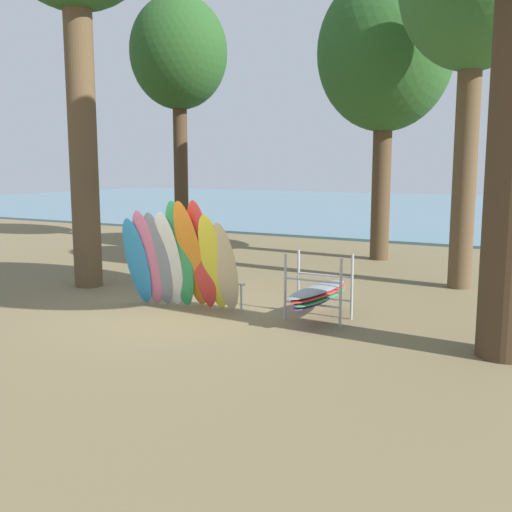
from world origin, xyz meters
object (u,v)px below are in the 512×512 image
at_px(tree_mid_behind, 385,55).
at_px(leaning_board_pile, 180,260).
at_px(tree_far_right_back, 179,56).
at_px(board_storage_rack, 319,294).

bearing_deg(tree_mid_behind, leaning_board_pile, -101.01).
xyz_separation_m(tree_far_right_back, leaning_board_pile, (5.99, -8.48, -5.69)).
relative_size(tree_mid_behind, tree_far_right_back, 0.96).
distance_m(tree_mid_behind, leaning_board_pile, 9.77).
xyz_separation_m(leaning_board_pile, board_storage_rack, (2.75, 0.58, -0.52)).
xyz_separation_m(tree_mid_behind, board_storage_rack, (1.16, -7.62, -5.58)).
bearing_deg(board_storage_rack, tree_far_right_back, 137.89).
relative_size(tree_far_right_back, leaning_board_pile, 3.52).
bearing_deg(board_storage_rack, tree_mid_behind, 98.63).
bearing_deg(leaning_board_pile, tree_far_right_back, 125.22).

